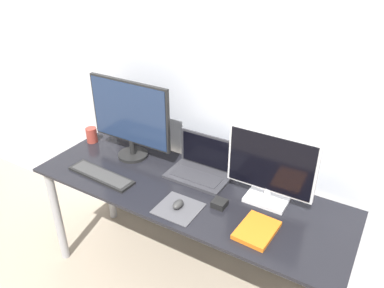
% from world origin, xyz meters
% --- Properties ---
extents(wall_back, '(7.00, 0.05, 2.50)m').
position_xyz_m(wall_back, '(0.00, 0.69, 1.25)').
color(wall_back, silver).
rests_on(wall_back, ground_plane).
extents(desk, '(1.84, 0.63, 0.75)m').
position_xyz_m(desk, '(0.00, 0.31, 0.63)').
color(desk, black).
rests_on(desk, ground_plane).
extents(monitor_left, '(0.58, 0.19, 0.51)m').
position_xyz_m(monitor_left, '(-0.49, 0.44, 1.03)').
color(monitor_left, black).
rests_on(monitor_left, desk).
extents(monitor_right, '(0.47, 0.16, 0.41)m').
position_xyz_m(monitor_right, '(0.43, 0.44, 0.96)').
color(monitor_right, silver).
rests_on(monitor_right, desk).
extents(laptop, '(0.37, 0.23, 0.23)m').
position_xyz_m(laptop, '(-0.00, 0.49, 0.81)').
color(laptop, '#333338').
rests_on(laptop, desk).
extents(keyboard, '(0.45, 0.14, 0.02)m').
position_xyz_m(keyboard, '(-0.50, 0.16, 0.76)').
color(keyboard, black).
rests_on(keyboard, desk).
extents(mousepad, '(0.22, 0.21, 0.00)m').
position_xyz_m(mousepad, '(0.06, 0.14, 0.76)').
color(mousepad, '#47474C').
rests_on(mousepad, desk).
extents(mouse, '(0.05, 0.08, 0.04)m').
position_xyz_m(mouse, '(0.05, 0.14, 0.78)').
color(mouse, '#333333').
rests_on(mouse, mousepad).
extents(book, '(0.18, 0.23, 0.02)m').
position_xyz_m(book, '(0.48, 0.18, 0.77)').
color(book, orange).
rests_on(book, desk).
extents(mug, '(0.07, 0.07, 0.10)m').
position_xyz_m(mug, '(-0.86, 0.45, 0.81)').
color(mug, '#99382D').
rests_on(mug, desk).
extents(power_brick, '(0.07, 0.07, 0.04)m').
position_xyz_m(power_brick, '(0.23, 0.27, 0.77)').
color(power_brick, black).
rests_on(power_brick, desk).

